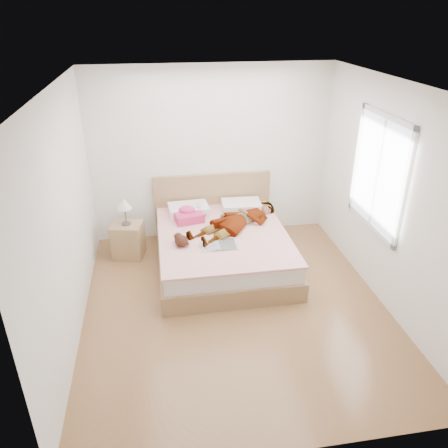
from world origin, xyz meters
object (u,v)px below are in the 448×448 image
object	(u,v)px
bed	(222,245)
coffee_mug	(203,243)
nightstand	(128,237)
woman	(237,218)
phone	(198,204)
towel	(188,215)
magazine	(220,245)
plush_toy	(181,240)

from	to	relation	value
bed	coffee_mug	xyz separation A→B (m)	(-0.31, -0.39, 0.28)
nightstand	woman	bearing A→B (deg)	-10.11
coffee_mug	nightstand	size ratio (longest dim) A/B	0.13
coffee_mug	bed	bearing A→B (deg)	51.38
phone	towel	bearing A→B (deg)	-175.95
phone	nightstand	xyz separation A→B (m)	(-1.05, -0.12, -0.39)
magazine	nightstand	xyz separation A→B (m)	(-1.21, 0.83, -0.22)
bed	towel	distance (m)	0.66
phone	magazine	xyz separation A→B (m)	(0.17, -0.95, -0.17)
coffee_mug	nightstand	world-z (taller)	nightstand
bed	magazine	distance (m)	0.50
towel	plush_toy	distance (m)	0.74
phone	towel	size ratio (longest dim) A/B	0.21
plush_toy	nightstand	size ratio (longest dim) A/B	0.32
towel	plush_toy	world-z (taller)	towel
phone	plush_toy	xyz separation A→B (m)	(-0.32, -0.86, -0.11)
woman	nightstand	world-z (taller)	nightstand
phone	plush_toy	distance (m)	0.92
woman	magazine	xyz separation A→B (m)	(-0.33, -0.55, -0.10)
coffee_mug	plush_toy	size ratio (longest dim) A/B	0.41
magazine	phone	bearing A→B (deg)	99.92
woman	plush_toy	size ratio (longest dim) A/B	5.51
bed	towel	bearing A→B (deg)	137.20
phone	magazine	distance (m)	0.98
phone	bed	bearing A→B (deg)	-99.26
coffee_mug	nightstand	bearing A→B (deg)	141.37
bed	magazine	world-z (taller)	bed
coffee_mug	plush_toy	xyz separation A→B (m)	(-0.27, 0.06, 0.03)
towel	woman	bearing A→B (deg)	-21.75
magazine	coffee_mug	bearing A→B (deg)	171.73
woman	coffee_mug	world-z (taller)	woman
phone	towel	xyz separation A→B (m)	(-0.16, -0.14, -0.10)
coffee_mug	plush_toy	world-z (taller)	plush_toy
plush_toy	nightstand	xyz separation A→B (m)	(-0.72, 0.73, -0.29)
magazine	towel	bearing A→B (deg)	111.99
magazine	coffee_mug	distance (m)	0.22
magazine	bed	bearing A→B (deg)	77.11
coffee_mug	plush_toy	distance (m)	0.28
woman	plush_toy	bearing A→B (deg)	-96.65
bed	nightstand	xyz separation A→B (m)	(-1.31, 0.41, 0.02)
woman	towel	size ratio (longest dim) A/B	3.50
phone	plush_toy	size ratio (longest dim) A/B	0.34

